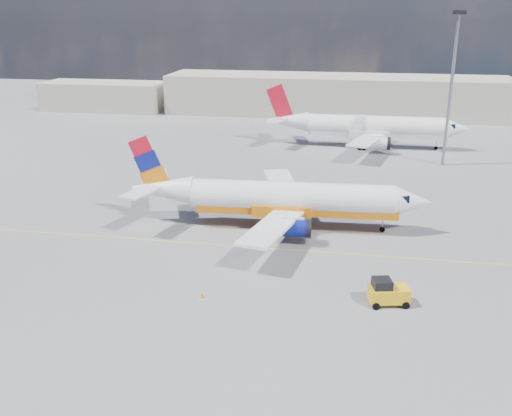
% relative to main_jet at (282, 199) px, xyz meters
% --- Properties ---
extents(ground, '(240.00, 240.00, 0.00)m').
position_rel_main_jet_xyz_m(ground, '(-2.54, -8.63, -3.10)').
color(ground, slate).
rests_on(ground, ground).
extents(taxi_line, '(70.00, 0.15, 0.01)m').
position_rel_main_jet_xyz_m(taxi_line, '(-2.54, -5.63, -3.09)').
color(taxi_line, gold).
rests_on(taxi_line, ground).
extents(terminal_main, '(70.00, 14.00, 8.00)m').
position_rel_main_jet_xyz_m(terminal_main, '(2.46, 66.37, 0.90)').
color(terminal_main, '#B8B09E').
rests_on(terminal_main, ground).
extents(terminal_annex, '(26.00, 10.00, 6.00)m').
position_rel_main_jet_xyz_m(terminal_annex, '(-47.54, 63.37, -0.10)').
color(terminal_annex, '#B8B09E').
rests_on(terminal_annex, ground).
extents(main_jet, '(30.68, 24.23, 9.30)m').
position_rel_main_jet_xyz_m(main_jet, '(0.00, 0.00, 0.00)').
color(main_jet, white).
rests_on(main_jet, ground).
extents(second_jet, '(32.16, 25.48, 9.76)m').
position_rel_main_jet_xyz_m(second_jet, '(8.99, 37.62, 0.15)').
color(second_jet, white).
rests_on(second_jet, ground).
extents(gse_tug, '(3.25, 2.43, 2.11)m').
position_rel_main_jet_xyz_m(gse_tug, '(10.00, -14.55, -2.10)').
color(gse_tug, black).
rests_on(gse_tug, ground).
extents(traffic_cone, '(0.39, 0.39, 0.55)m').
position_rel_main_jet_xyz_m(traffic_cone, '(-4.07, -16.17, -2.83)').
color(traffic_cone, white).
rests_on(traffic_cone, ground).
extents(floodlight_mast, '(1.53, 1.53, 20.98)m').
position_rel_main_jet_xyz_m(floodlight_mast, '(19.47, 28.31, 9.48)').
color(floodlight_mast, gray).
rests_on(floodlight_mast, ground).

